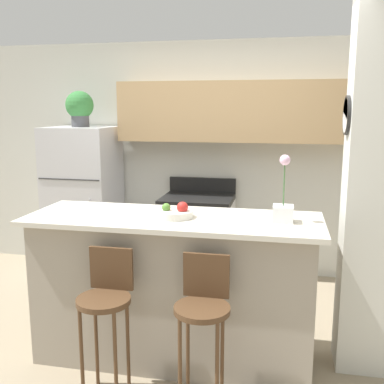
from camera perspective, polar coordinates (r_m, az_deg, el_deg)
The scene contains 12 objects.
ground_plane at distance 3.59m, azimuth -2.30°, elevation -20.13°, with size 14.00×14.00×0.00m, color gray.
wall_back at distance 4.92m, azimuth 4.21°, elevation 6.41°, with size 5.60×0.38×2.55m.
pillar_right at distance 3.28m, azimuth 21.83°, elevation 0.07°, with size 0.38×0.32×2.55m.
counter_bar at distance 3.34m, azimuth -2.37°, elevation -12.09°, with size 2.09×0.73×1.08m.
refrigerator at distance 5.14m, azimuth -13.56°, elevation -1.11°, with size 0.71×0.69×1.63m.
stove_range at distance 4.86m, azimuth 0.69°, elevation -5.81°, with size 0.75×0.64×1.07m.
bar_stool_left at distance 2.96m, azimuth -10.87°, elevation -13.54°, with size 0.34×0.34×0.96m.
bar_stool_right at distance 2.80m, azimuth 1.42°, elevation -14.84°, with size 0.34×0.34×0.96m.
potted_plant_on_fridge at distance 5.03m, azimuth -14.07°, elevation 10.39°, with size 0.30×0.30×0.38m.
orchid_vase at distance 3.07m, azimuth 11.51°, elevation -1.76°, with size 0.14×0.14×0.45m.
fruit_bowl at distance 3.15m, azimuth -2.16°, elevation -2.64°, with size 0.26×0.26×0.12m.
trash_bin at distance 4.88m, azimuth -8.20°, elevation -9.19°, with size 0.28×0.28×0.38m.
Camera 1 is at (0.76, -2.99, 1.84)m, focal length 42.00 mm.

